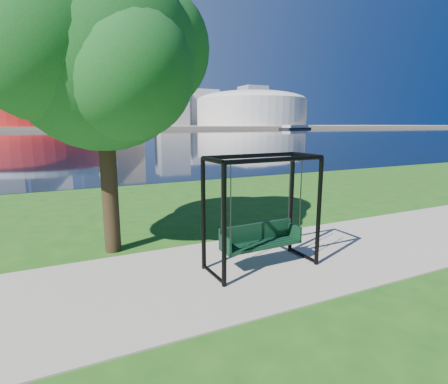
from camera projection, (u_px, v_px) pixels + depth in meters
ground at (227, 263)px, 8.45m from camera, size 900.00×900.00×0.00m
path at (236, 270)px, 8.01m from camera, size 120.00×4.00×0.03m
river at (70, 136)px, 98.91m from camera, size 900.00×180.00×0.02m
far_bank at (61, 127)px, 279.63m from camera, size 900.00×228.00×2.00m
stadium at (42, 106)px, 209.93m from camera, size 83.00×83.00×32.00m
arena at (251, 108)px, 270.62m from camera, size 84.00×84.00×26.56m
skyline at (51, 83)px, 283.05m from camera, size 392.00×66.00×96.50m
swing at (261, 215)px, 7.96m from camera, size 2.60×1.20×2.62m
park_tree at (98, 50)px, 8.32m from camera, size 5.83×5.27×7.24m
barge at (296, 127)px, 224.35m from camera, size 28.70×17.75×2.80m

